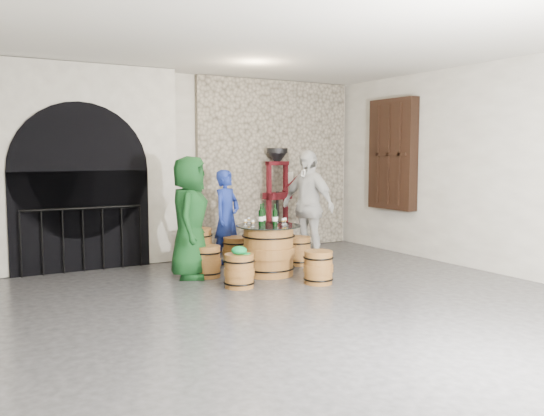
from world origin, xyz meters
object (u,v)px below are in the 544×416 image
barrel_stool_left (207,262)px  barrel_stool_right (298,251)px  person_blue (227,217)px  barrel_stool_near_left (239,271)px  wine_bottle_center (275,217)px  barrel_table (268,250)px  person_white (307,206)px  person_green (190,217)px  corking_press (277,191)px  side_barrel (199,247)px  barrel_stool_near_right (318,267)px  wine_bottle_right (263,216)px  barrel_stool_far (236,251)px  wine_bottle_left (261,217)px

barrel_stool_left → barrel_stool_right: same height
barrel_stool_right → person_blue: bearing=141.6°
barrel_stool_near_left → person_blue: bearing=69.8°
barrel_stool_left → wine_bottle_center: size_ratio=1.42×
barrel_table → person_blue: person_blue is taller
person_white → barrel_stool_right: bearing=-75.1°
person_green → corking_press: (2.32, 1.43, 0.22)m
barrel_stool_right → person_green: 2.01m
barrel_table → corking_press: 2.32m
barrel_stool_left → corking_press: 2.73m
barrel_stool_right → wine_bottle_center: 1.12m
side_barrel → barrel_table: bearing=-61.5°
barrel_table → barrel_stool_near_right: bearing=-70.1°
person_blue → wine_bottle_right: size_ratio=4.76×
barrel_table → barrel_stool_near_right: 0.93m
person_blue → corking_press: size_ratio=0.81×
barrel_stool_near_left → person_green: bearing=110.3°
barrel_stool_right → barrel_stool_near_left: 1.83m
wine_bottle_center → wine_bottle_right: bearing=115.2°
corking_press → barrel_stool_far: bearing=-154.9°
person_white → wine_bottle_right: person_white is taller
wine_bottle_left → side_barrel: size_ratio=0.53×
barrel_stool_near_left → wine_bottle_right: (0.72, 0.63, 0.65)m
barrel_table → barrel_stool_far: bearing=96.1°
barrel_stool_far → person_blue: bearing=96.1°
barrel_stool_near_left → person_green: 1.18m
wine_bottle_center → wine_bottle_left: bearing=146.3°
person_green → wine_bottle_left: 1.05m
barrel_stool_right → side_barrel: (-1.45, 0.74, 0.07)m
person_blue → person_white: 1.35m
person_green → corking_press: bearing=-27.1°
barrel_stool_left → wine_bottle_center: bearing=-23.9°
person_blue → wine_bottle_center: person_blue is taller
barrel_stool_near_right → person_green: (-1.41, 1.26, 0.66)m
barrel_stool_near_left → person_blue: 1.89m
barrel_stool_left → wine_bottle_right: (0.83, -0.21, 0.65)m
barrel_stool_left → person_blue: size_ratio=0.30×
person_white → corking_press: (0.16, 1.25, 0.17)m
barrel_stool_near_left → wine_bottle_right: wine_bottle_right is taller
barrel_table → wine_bottle_right: (-0.03, 0.10, 0.51)m
barrel_stool_left → wine_bottle_left: wine_bottle_left is taller
barrel_table → barrel_stool_left: bearing=160.1°
barrel_stool_near_right → wine_bottle_center: 1.04m
barrel_stool_far → corking_press: 1.84m
wine_bottle_center → wine_bottle_right: same height
barrel_stool_near_left → side_barrel: 1.70m
barrel_stool_near_right → barrel_stool_left: bearing=135.0°
barrel_stool_near_left → barrel_stool_far: bearing=65.5°
barrel_stool_left → person_green: (-0.23, 0.08, 0.66)m
barrel_stool_far → barrel_stool_near_left: size_ratio=1.00×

